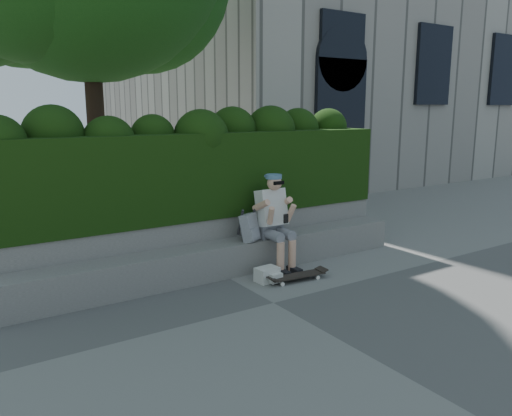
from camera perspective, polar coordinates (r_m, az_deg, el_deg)
ground at (r=6.08m, az=2.02°, el=-10.79°), size 80.00×80.00×0.00m
bench_ledge at (r=7.00m, az=-3.88°, el=-5.84°), size 6.00×0.45×0.45m
planter_wall at (r=7.37m, az=-5.71°, el=-3.80°), size 6.00×0.50×0.75m
hedge at (r=7.37m, az=-6.66°, el=3.93°), size 6.00×1.00×1.20m
person at (r=7.11m, az=2.05°, el=-1.17°), size 0.40×0.76×1.38m
skateboard at (r=6.81m, az=4.72°, el=-7.74°), size 0.81×0.27×0.08m
backpack_plaid at (r=7.01m, az=-0.70°, el=-2.25°), size 0.30×0.25×0.39m
backpack_ground at (r=6.76m, az=1.27°, el=-7.61°), size 0.32×0.23×0.19m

